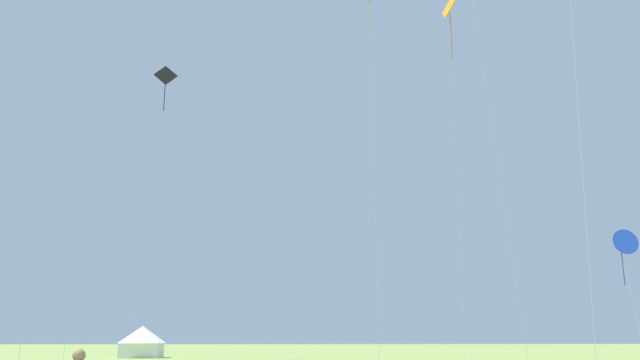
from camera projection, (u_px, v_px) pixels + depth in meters
The scene contains 4 objects.
kite_orange_diamond at pixel (450, 11), 63.26m from camera, with size 1.49×3.82×35.00m.
kite_blue_delta at pixel (621, 245), 53.24m from camera, with size 2.17×2.87×10.53m.
kite_black_diamond at pixel (166, 81), 63.52m from camera, with size 2.52×2.66×28.18m.
festival_tent_center at pixel (142, 340), 63.81m from camera, with size 4.67×4.67×3.04m.
Camera 1 is at (-2.15, -4.05, 1.92)m, focal length 36.32 mm.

